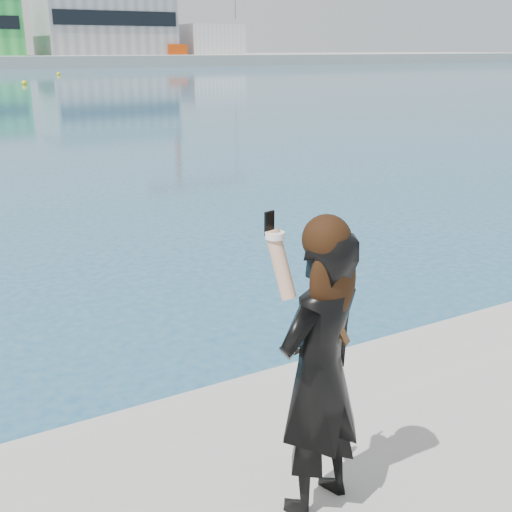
{
  "coord_description": "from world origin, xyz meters",
  "views": [
    {
      "loc": [
        -1.33,
        -3.13,
        3.37
      ],
      "look_at": [
        0.56,
        0.15,
        2.14
      ],
      "focal_mm": 45.0,
      "sensor_mm": 36.0,
      "label": 1
    }
  ],
  "objects": [
    {
      "name": "warehouse_grey_right",
      "position": [
        40.0,
        127.98,
        8.26
      ],
      "size": [
        25.5,
        15.35,
        12.5
      ],
      "color": "gray",
      "rests_on": "far_quay"
    },
    {
      "name": "ancillary_shed",
      "position": [
        62.0,
        126.0,
        5.0
      ],
      "size": [
        12.0,
        10.0,
        6.0
      ],
      "primitive_type": "cube",
      "color": "silver",
      "rests_on": "far_quay"
    },
    {
      "name": "buoy_extra",
      "position": [
        11.11,
        62.57,
        0.0
      ],
      "size": [
        0.5,
        0.5,
        0.5
      ],
      "primitive_type": "sphere",
      "color": "yellow",
      "rests_on": "ground"
    },
    {
      "name": "woman",
      "position": [
        0.56,
        -0.56,
        1.7
      ],
      "size": [
        0.7,
        0.56,
        1.79
      ],
      "rotation": [
        0.0,
        0.0,
        3.42
      ],
      "color": "black",
      "rests_on": "near_quay"
    },
    {
      "name": "buoy_near",
      "position": [
        19.38,
        83.34,
        0.0
      ],
      "size": [
        0.5,
        0.5,
        0.5
      ],
      "primitive_type": "sphere",
      "color": "yellow",
      "rests_on": "ground"
    },
    {
      "name": "flagpole_right",
      "position": [
        22.09,
        121.0,
        6.54
      ],
      "size": [
        1.28,
        0.16,
        8.0
      ],
      "color": "silver",
      "rests_on": "far_quay"
    }
  ]
}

